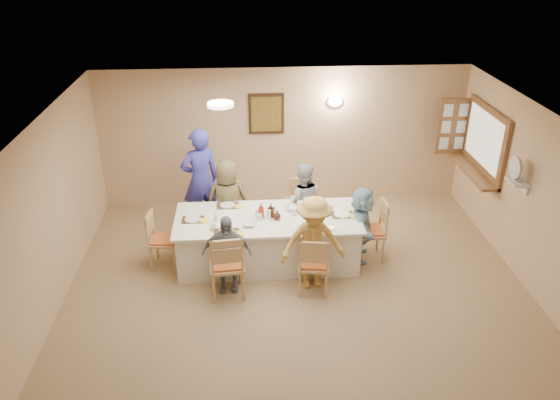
{
  "coord_description": "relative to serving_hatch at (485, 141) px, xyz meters",
  "views": [
    {
      "loc": [
        -0.69,
        -5.69,
        4.61
      ],
      "look_at": [
        -0.2,
        1.4,
        1.05
      ],
      "focal_mm": 35.0,
      "sensor_mm": 36.0,
      "label": 1
    }
  ],
  "objects": [
    {
      "name": "chair_back_left",
      "position": [
        -4.19,
        -0.19,
        -1.04
      ],
      "size": [
        0.5,
        0.5,
        0.93
      ],
      "primitive_type": null,
      "rotation": [
        0.0,
        0.0,
        -0.15
      ],
      "color": "tan",
      "rests_on": "ground"
    },
    {
      "name": "room_walls",
      "position": [
        -3.21,
        -2.4,
        0.01
      ],
      "size": [
        7.0,
        7.0,
        7.0
      ],
      "color": "tan",
      "rests_on": "ground"
    },
    {
      "name": "napkin_re",
      "position": [
        -2.29,
        -1.04,
        -0.73
      ],
      "size": [
        0.14,
        0.14,
        0.01
      ],
      "primitive_type": "cube",
      "color": "yellow",
      "rests_on": "dining_table"
    },
    {
      "name": "plate_br",
      "position": [
        -2.99,
        -0.57,
        -0.73
      ],
      "size": [
        0.24,
        0.24,
        0.02
      ],
      "primitive_type": "cylinder",
      "color": "white",
      "rests_on": "dining_table"
    },
    {
      "name": "placemat_re",
      "position": [
        -2.47,
        -0.99,
        -0.74
      ],
      "size": [
        0.33,
        0.24,
        0.01
      ],
      "primitive_type": "cube",
      "color": "#472B19",
      "rests_on": "dining_table"
    },
    {
      "name": "plate_le",
      "position": [
        -4.69,
        -0.99,
        -0.73
      ],
      "size": [
        0.24,
        0.24,
        0.01
      ],
      "primitive_type": "cylinder",
      "color": "white",
      "rests_on": "dining_table"
    },
    {
      "name": "napkin_br",
      "position": [
        -2.81,
        -0.62,
        -0.73
      ],
      "size": [
        0.14,
        0.14,
        0.01
      ],
      "primitive_type": "cube",
      "color": "yellow",
      "rests_on": "dining_table"
    },
    {
      "name": "condiment_ketchup",
      "position": [
        -3.69,
        -0.98,
        -0.62
      ],
      "size": [
        0.13,
        0.13,
        0.24
      ],
      "primitive_type": "imported",
      "rotation": [
        0.0,
        0.0,
        0.24
      ],
      "color": "red",
      "rests_on": "dining_table"
    },
    {
      "name": "diner_front_right",
      "position": [
        -2.99,
        -1.67,
        -0.8
      ],
      "size": [
        1.03,
        0.73,
        1.41
      ],
      "primitive_type": "imported",
      "rotation": [
        0.0,
        0.0,
        0.11
      ],
      "color": "gold",
      "rests_on": "ground"
    },
    {
      "name": "teacup_b",
      "position": [
        -3.17,
        -0.49,
        -0.7
      ],
      "size": [
        0.15,
        0.15,
        0.08
      ],
      "primitive_type": "imported",
      "rotation": [
        0.0,
        0.0,
        -0.32
      ],
      "color": "white",
      "rests_on": "dining_table"
    },
    {
      "name": "chair_front_left",
      "position": [
        -4.19,
        -1.79,
        -1.0
      ],
      "size": [
        0.53,
        0.53,
        1.01
      ],
      "primitive_type": null,
      "rotation": [
        0.0,
        0.0,
        3.24
      ],
      "color": "tan",
      "rests_on": "ground"
    },
    {
      "name": "napkin_fl",
      "position": [
        -4.01,
        -1.46,
        -0.73
      ],
      "size": [
        0.14,
        0.14,
        0.01
      ],
      "primitive_type": "cube",
      "color": "yellow",
      "rests_on": "dining_table"
    },
    {
      "name": "dining_table",
      "position": [
        -3.59,
        -0.99,
        -1.12
      ],
      "size": [
        2.74,
        1.16,
        0.76
      ],
      "primitive_type": "cube",
      "color": "white",
      "rests_on": "ground"
    },
    {
      "name": "fan_shelf",
      "position": [
        -0.08,
        -1.35,
        -0.1
      ],
      "size": [
        0.22,
        0.36,
        0.03
      ],
      "primitive_type": "cube",
      "color": "white",
      "rests_on": "room_walls"
    },
    {
      "name": "chair_left_end",
      "position": [
        -5.14,
        -0.99,
        -1.06
      ],
      "size": [
        0.47,
        0.47,
        0.88
      ],
      "primitive_type": null,
      "rotation": [
        0.0,
        0.0,
        1.46
      ],
      "color": "tan",
      "rests_on": "ground"
    },
    {
      "name": "plate_fr",
      "position": [
        -2.99,
        -1.41,
        -0.73
      ],
      "size": [
        0.24,
        0.24,
        0.01
      ],
      "primitive_type": "cylinder",
      "color": "white",
      "rests_on": "dining_table"
    },
    {
      "name": "bowl_b",
      "position": [
        -3.23,
        -0.76,
        -0.71
      ],
      "size": [
        0.3,
        0.3,
        0.06
      ],
      "primitive_type": "imported",
      "rotation": [
        0.0,
        0.0,
        -0.27
      ],
      "color": "white",
      "rests_on": "dining_table"
    },
    {
      "name": "chair_back_right",
      "position": [
        -2.99,
        -0.19,
        -1.03
      ],
      "size": [
        0.46,
        0.46,
        0.95
      ],
      "primitive_type": null,
      "rotation": [
        0.0,
        0.0,
        0.02
      ],
      "color": "tan",
      "rests_on": "ground"
    },
    {
      "name": "shutter_door",
      "position": [
        -0.26,
        0.76,
        0.0
      ],
      "size": [
        0.55,
        0.04,
        1.0
      ],
      "primitive_type": "cube",
      "color": "brown",
      "rests_on": "room_walls"
    },
    {
      "name": "serving_hatch",
      "position": [
        0.0,
        0.0,
        0.0
      ],
      "size": [
        0.06,
        1.5,
        1.15
      ],
      "primitive_type": "cube",
      "color": "brown",
      "rests_on": "room_walls"
    },
    {
      "name": "bowl_a",
      "position": [
        -3.87,
        -1.21,
        -0.72
      ],
      "size": [
        0.21,
        0.21,
        0.05
      ],
      "primitive_type": "imported",
      "rotation": [
        0.0,
        0.0,
        -0.05
      ],
      "color": "white",
      "rests_on": "dining_table"
    },
    {
      "name": "plate_re",
      "position": [
        -2.47,
        -0.99,
        -0.73
      ],
      "size": [
        0.25,
        0.25,
        0.02
      ],
      "primitive_type": "cylinder",
      "color": "white",
      "rests_on": "dining_table"
    },
    {
      "name": "ceiling_light",
      "position": [
        -4.21,
        -0.9,
        0.97
      ],
      "size": [
        0.36,
        0.36,
        0.05
      ],
      "primitive_type": "cylinder",
      "color": "white",
      "rests_on": "room_walls"
    },
    {
      "name": "diner_back_right",
      "position": [
        -2.99,
        -0.31,
        -0.84
      ],
      "size": [
        0.7,
        0.58,
        1.31
      ],
      "primitive_type": "imported",
      "rotation": [
        0.0,
        0.0,
        3.08
      ],
      "color": "#A5AAB0",
      "rests_on": "ground"
    },
    {
      "name": "caregiver",
      "position": [
        -4.64,
        0.16,
        -0.62
      ],
      "size": [
        0.93,
        0.86,
        1.77
      ],
      "primitive_type": "imported",
      "rotation": [
        0.0,
        0.0,
        3.52
      ],
      "color": "#3D3BB5",
      "rests_on": "ground"
    },
    {
      "name": "wall_picture",
      "position": [
        -3.51,
        1.06,
        0.2
      ],
      "size": [
        0.62,
        0.05,
        0.72
      ],
      "color": "black",
      "rests_on": "room_walls"
    },
    {
      "name": "placemat_fl",
      "position": [
        -4.19,
        -1.41,
        -0.74
      ],
      "size": [
        0.36,
        0.27,
        0.01
      ],
      "primitive_type": "cube",
      "color": "#472B19",
      "rests_on": "dining_table"
    },
    {
      "name": "napkin_bl",
      "position": [
        -4.01,
        -0.62,
        -0.73
      ],
      "size": [
        0.13,
        0.13,
        0.01
      ],
      "primitive_type": "cube",
      "color": "yellow",
      "rests_on": "dining_table"
    },
    {
      "name": "chair_right_end",
      "position": [
        -2.04,
        -0.99,
        -1.02
      ],
      "size": [
        0.47,
        0.47,
        0.97
      ],
      "primitive_type": null,
      "rotation": [
        0.0,
        0.0,
        -1.58
      ],
      "color": "tan",
      "rests_on": "ground"
    },
    {
      "name": "napkin_le",
      "position": [
        -4.51,
        -1.04,
        -0.73
      ],
      "size": [
        0.13,
        0.13,
        0.01
      ],
      "primitive_type": "cube",
      "color": "yellow",
      "rests_on": "dining_table"
    },
    {
      "name": "diner_right_end",
      "position": [
        -2.17,
        -0.99,
        -0.91
      ],
      "size": [
        1.24,
        0.78,
        1.19
      ],
      "primitive_type": "imported",
      "rotation": [
        0.0,
        0.0,
        1.37
      ],
      "color": "#90B9D1",
      "rests_on": "ground"
    },
    {
      "name": "placemat_bl",
      "position": [
        -4.19,
        -0.57,
        -0.74
      ],
      "size": [
        0.33,
        0.25,
        0.01
      ],
      "primitive_type": "cube",
      "color": "#472B19",
      "rests_on": "dining_table"
    },
    {
      "name": "placemat_br",
      "position": [
        -2.99,
        -0.57,
        -0.74
      ],
      "size": [
        0.37,
        0.28,
        0.01
      ],
      "primitive_type": "cube",
      "color": "#472B19",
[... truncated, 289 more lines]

